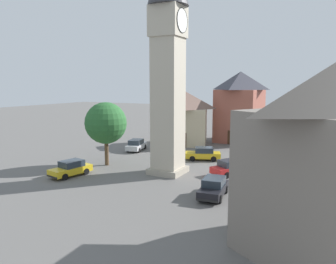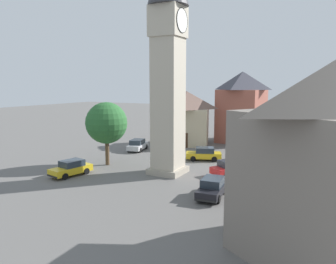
{
  "view_description": "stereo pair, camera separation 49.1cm",
  "coord_description": "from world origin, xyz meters",
  "px_view_note": "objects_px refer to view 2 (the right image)",
  "views": [
    {
      "loc": [
        -28.67,
        -14.95,
        8.94
      ],
      "look_at": [
        0.0,
        0.0,
        4.2
      ],
      "focal_mm": 35.16,
      "sensor_mm": 36.0,
      "label": 1
    },
    {
      "loc": [
        -28.44,
        -15.38,
        8.94
      ],
      "look_at": [
        0.0,
        0.0,
        4.2
      ],
      "focal_mm": 35.16,
      "sensor_mm": 36.0,
      "label": 2
    }
  ],
  "objects_px": {
    "tree": "(106,123)",
    "car_blue_kerb": "(71,168)",
    "clock_tower": "(168,33)",
    "building_shop_left": "(242,106)",
    "car_white_side": "(138,145)",
    "car_black_far": "(212,188)",
    "car_red_corner": "(204,154)",
    "car_silver_kerb": "(231,168)",
    "car_green_alley": "(292,185)",
    "building_corner_back": "(186,117)",
    "pedestrian": "(234,158)"
  },
  "relations": [
    {
      "from": "clock_tower",
      "to": "car_black_far",
      "type": "relative_size",
      "value": 5.46
    },
    {
      "from": "clock_tower",
      "to": "car_white_side",
      "type": "relative_size",
      "value": 5.32
    },
    {
      "from": "car_green_alley",
      "to": "building_corner_back",
      "type": "distance_m",
      "value": 24.08
    },
    {
      "from": "tree",
      "to": "car_silver_kerb",
      "type": "bearing_deg",
      "value": -79.48
    },
    {
      "from": "building_corner_back",
      "to": "car_blue_kerb",
      "type": "bearing_deg",
      "value": 172.81
    },
    {
      "from": "car_white_side",
      "to": "tree",
      "type": "distance_m",
      "value": 9.31
    },
    {
      "from": "car_black_far",
      "to": "tree",
      "type": "relative_size",
      "value": 0.61
    },
    {
      "from": "tree",
      "to": "car_green_alley",
      "type": "bearing_deg",
      "value": -92.03
    },
    {
      "from": "clock_tower",
      "to": "building_corner_back",
      "type": "height_order",
      "value": "clock_tower"
    },
    {
      "from": "clock_tower",
      "to": "building_shop_left",
      "type": "bearing_deg",
      "value": -3.31
    },
    {
      "from": "car_blue_kerb",
      "to": "car_silver_kerb",
      "type": "relative_size",
      "value": 1.0
    },
    {
      "from": "car_white_side",
      "to": "building_shop_left",
      "type": "relative_size",
      "value": 0.41
    },
    {
      "from": "pedestrian",
      "to": "building_corner_back",
      "type": "bearing_deg",
      "value": 46.66
    },
    {
      "from": "car_black_far",
      "to": "building_shop_left",
      "type": "distance_m",
      "value": 27.15
    },
    {
      "from": "car_black_far",
      "to": "building_corner_back",
      "type": "height_order",
      "value": "building_corner_back"
    },
    {
      "from": "car_blue_kerb",
      "to": "building_shop_left",
      "type": "distance_m",
      "value": 28.92
    },
    {
      "from": "tree",
      "to": "car_blue_kerb",
      "type": "bearing_deg",
      "value": 175.59
    },
    {
      "from": "car_blue_kerb",
      "to": "car_black_far",
      "type": "xyz_separation_m",
      "value": [
        0.78,
        -14.43,
        0.0
      ]
    },
    {
      "from": "car_green_alley",
      "to": "building_shop_left",
      "type": "distance_m",
      "value": 25.42
    },
    {
      "from": "car_white_side",
      "to": "car_green_alley",
      "type": "bearing_deg",
      "value": -113.18
    },
    {
      "from": "car_silver_kerb",
      "to": "car_black_far",
      "type": "xyz_separation_m",
      "value": [
        -6.84,
        -0.63,
        0.0
      ]
    },
    {
      "from": "car_blue_kerb",
      "to": "pedestrian",
      "type": "xyz_separation_m",
      "value": [
        11.01,
        -13.09,
        0.25
      ]
    },
    {
      "from": "tree",
      "to": "building_corner_back",
      "type": "height_order",
      "value": "building_corner_back"
    },
    {
      "from": "car_blue_kerb",
      "to": "building_shop_left",
      "type": "xyz_separation_m",
      "value": [
        27.0,
        -9.21,
        4.75
      ]
    },
    {
      "from": "car_red_corner",
      "to": "building_corner_back",
      "type": "distance_m",
      "value": 11.08
    },
    {
      "from": "pedestrian",
      "to": "tree",
      "type": "bearing_deg",
      "value": 114.89
    },
    {
      "from": "clock_tower",
      "to": "car_red_corner",
      "type": "relative_size",
      "value": 5.26
    },
    {
      "from": "building_shop_left",
      "to": "tree",
      "type": "bearing_deg",
      "value": 158.06
    },
    {
      "from": "building_shop_left",
      "to": "building_corner_back",
      "type": "xyz_separation_m",
      "value": [
        -6.12,
        6.57,
        -1.48
      ]
    },
    {
      "from": "car_white_side",
      "to": "pedestrian",
      "type": "xyz_separation_m",
      "value": [
        -2.41,
        -14.2,
        0.25
      ]
    },
    {
      "from": "building_corner_back",
      "to": "car_green_alley",
      "type": "bearing_deg",
      "value": -133.6
    },
    {
      "from": "building_shop_left",
      "to": "car_white_side",
      "type": "bearing_deg",
      "value": 142.76
    },
    {
      "from": "car_blue_kerb",
      "to": "pedestrian",
      "type": "bearing_deg",
      "value": -49.92
    },
    {
      "from": "clock_tower",
      "to": "pedestrian",
      "type": "relative_size",
      "value": 13.86
    },
    {
      "from": "car_white_side",
      "to": "car_green_alley",
      "type": "relative_size",
      "value": 0.99
    },
    {
      "from": "clock_tower",
      "to": "car_silver_kerb",
      "type": "bearing_deg",
      "value": -68.64
    },
    {
      "from": "car_white_side",
      "to": "building_shop_left",
      "type": "xyz_separation_m",
      "value": [
        13.57,
        -10.31,
        4.75
      ]
    },
    {
      "from": "tree",
      "to": "building_shop_left",
      "type": "height_order",
      "value": "building_shop_left"
    },
    {
      "from": "building_shop_left",
      "to": "building_corner_back",
      "type": "relative_size",
      "value": 1.31
    },
    {
      "from": "car_silver_kerb",
      "to": "car_red_corner",
      "type": "height_order",
      "value": "same"
    },
    {
      "from": "car_green_alley",
      "to": "building_shop_left",
      "type": "relative_size",
      "value": 0.41
    },
    {
      "from": "clock_tower",
      "to": "car_silver_kerb",
      "type": "height_order",
      "value": "clock_tower"
    },
    {
      "from": "clock_tower",
      "to": "car_black_far",
      "type": "height_order",
      "value": "clock_tower"
    },
    {
      "from": "car_blue_kerb",
      "to": "pedestrian",
      "type": "relative_size",
      "value": 2.58
    },
    {
      "from": "car_white_side",
      "to": "car_red_corner",
      "type": "bearing_deg",
      "value": -95.86
    },
    {
      "from": "car_red_corner",
      "to": "pedestrian",
      "type": "height_order",
      "value": "pedestrian"
    },
    {
      "from": "car_black_far",
      "to": "car_green_alley",
      "type": "xyz_separation_m",
      "value": [
        3.65,
        -5.48,
        0.0
      ]
    },
    {
      "from": "car_green_alley",
      "to": "building_corner_back",
      "type": "relative_size",
      "value": 0.54
    },
    {
      "from": "building_shop_left",
      "to": "car_silver_kerb",
      "type": "bearing_deg",
      "value": -166.67
    },
    {
      "from": "clock_tower",
      "to": "car_silver_kerb",
      "type": "relative_size",
      "value": 5.35
    }
  ]
}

